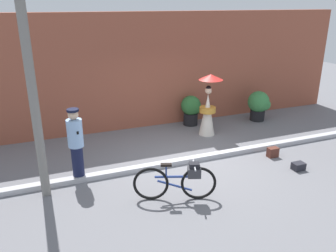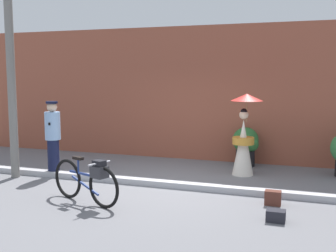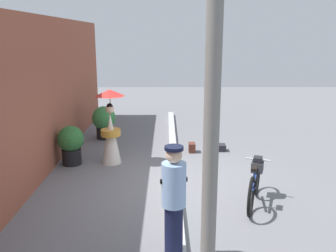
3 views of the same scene
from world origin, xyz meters
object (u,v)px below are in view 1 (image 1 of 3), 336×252
object	(u,v)px
bicycle_near_officer	(179,180)
potted_plant_by_door	(259,104)
person_officer	(76,143)
utility_pole	(31,83)
backpack_on_pavement	(273,152)
potted_plant_small	(191,109)
backpack_spare	(299,166)
person_with_parasol	(208,106)

from	to	relation	value
bicycle_near_officer	potted_plant_by_door	bearing A→B (deg)	38.66
person_officer	utility_pole	bearing A→B (deg)	-151.55
backpack_on_pavement	potted_plant_by_door	bearing A→B (deg)	62.01
backpack_on_pavement	utility_pole	bearing A→B (deg)	177.85
potted_plant_small	backpack_spare	xyz separation A→B (m)	(1.04, -3.88, -0.45)
bicycle_near_officer	person_with_parasol	bearing A→B (deg)	53.56
bicycle_near_officer	backpack_spare	world-z (taller)	bicycle_near_officer
potted_plant_by_door	utility_pole	world-z (taller)	utility_pole
potted_plant_small	backpack_on_pavement	size ratio (longest dim) A/B	3.54
potted_plant_small	bicycle_near_officer	bearing A→B (deg)	-118.39
person_with_parasol	backpack_on_pavement	world-z (taller)	person_with_parasol
backpack_on_pavement	backpack_spare	xyz separation A→B (m)	(0.12, -0.83, -0.04)
person_with_parasol	utility_pole	bearing A→B (deg)	-158.58
backpack_on_pavement	backpack_spare	distance (m)	0.84
backpack_on_pavement	utility_pole	size ratio (longest dim) A/B	0.06
potted_plant_small	person_with_parasol	bearing A→B (deg)	-85.06
person_with_parasol	backpack_spare	bearing A→B (deg)	-71.87
backpack_on_pavement	backpack_spare	world-z (taller)	backpack_on_pavement
person_officer	backpack_on_pavement	size ratio (longest dim) A/B	6.10
backpack_on_pavement	utility_pole	distance (m)	6.05
person_with_parasol	potted_plant_small	size ratio (longest dim) A/B	1.89
utility_pole	backpack_spare	bearing A→B (deg)	-10.33
bicycle_near_officer	backpack_spare	size ratio (longest dim) A/B	5.52
person_officer	person_with_parasol	world-z (taller)	person_with_parasol
person_with_parasol	potted_plant_by_door	xyz separation A→B (m)	(2.23, 0.53, -0.32)
utility_pole	potted_plant_by_door	bearing A→B (deg)	18.96
potted_plant_small	utility_pole	world-z (taller)	utility_pole
utility_pole	bicycle_near_officer	bearing A→B (deg)	-25.18
potted_plant_small	utility_pole	distance (m)	5.78
bicycle_near_officer	backpack_on_pavement	distance (m)	3.25
person_with_parasol	person_officer	bearing A→B (deg)	-159.95
potted_plant_by_door	backpack_on_pavement	bearing A→B (deg)	-117.99
backpack_spare	potted_plant_by_door	bearing A→B (deg)	69.71
bicycle_near_officer	person_officer	xyz separation A→B (m)	(-1.78, 1.58, 0.47)
bicycle_near_officer	person_officer	world-z (taller)	person_officer
person_with_parasol	bicycle_near_officer	bearing A→B (deg)	-126.44
potted_plant_by_door	backpack_spare	size ratio (longest dim) A/B	3.47
backpack_spare	bicycle_near_officer	bearing A→B (deg)	-177.52
bicycle_near_officer	person_officer	size ratio (longest dim) A/B	0.95
person_with_parasol	utility_pole	distance (m)	5.34
person_officer	utility_pole	distance (m)	1.72
person_officer	potted_plant_by_door	distance (m)	6.58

